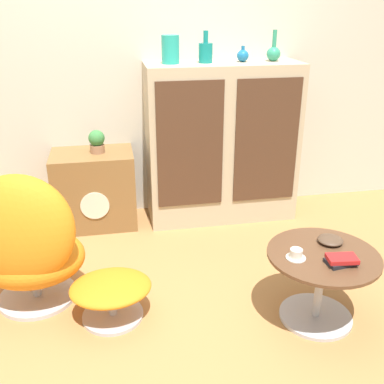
% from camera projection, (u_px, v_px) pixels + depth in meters
% --- Properties ---
extents(ground_plane, '(12.00, 12.00, 0.00)m').
position_uv_depth(ground_plane, '(174.00, 319.00, 2.51)').
color(ground_plane, '#A87542').
extents(wall_back, '(6.40, 0.06, 2.60)m').
position_uv_depth(wall_back, '(141.00, 49.00, 3.36)').
color(wall_back, beige).
rests_on(wall_back, ground_plane).
extents(sideboard, '(1.15, 0.44, 1.22)m').
position_uv_depth(sideboard, '(221.00, 143.00, 3.50)').
color(sideboard, tan).
rests_on(sideboard, ground_plane).
extents(tv_console, '(0.61, 0.42, 0.59)m').
position_uv_depth(tv_console, '(95.00, 189.00, 3.47)').
color(tv_console, brown).
rests_on(tv_console, ground_plane).
extents(egg_chair, '(0.70, 0.66, 0.84)m').
position_uv_depth(egg_chair, '(26.00, 246.00, 2.49)').
color(egg_chair, '#B7B7BC').
rests_on(egg_chair, ground_plane).
extents(ottoman, '(0.45, 0.38, 0.24)m').
position_uv_depth(ottoman, '(111.00, 291.00, 2.46)').
color(ottoman, '#B7B7BC').
rests_on(ottoman, ground_plane).
extents(coffee_table, '(0.59, 0.59, 0.41)m').
position_uv_depth(coffee_table, '(320.00, 277.00, 2.42)').
color(coffee_table, '#B7B7BC').
rests_on(coffee_table, ground_plane).
extents(vase_leftmost, '(0.13, 0.13, 0.19)m').
position_uv_depth(vase_leftmost, '(170.00, 49.00, 3.16)').
color(vase_leftmost, teal).
rests_on(vase_leftmost, sideboard).
extents(vase_inner_left, '(0.10, 0.10, 0.22)m').
position_uv_depth(vase_inner_left, '(206.00, 52.00, 3.21)').
color(vase_inner_left, '#147A75').
rests_on(vase_inner_left, sideboard).
extents(vase_inner_right, '(0.09, 0.09, 0.11)m').
position_uv_depth(vase_inner_right, '(243.00, 56.00, 3.27)').
color(vase_inner_right, '#196699').
rests_on(vase_inner_right, sideboard).
extents(vase_rightmost, '(0.10, 0.10, 0.22)m').
position_uv_depth(vase_rightmost, '(274.00, 52.00, 3.30)').
color(vase_rightmost, '#2D8E6B').
rests_on(vase_rightmost, sideboard).
extents(potted_plant, '(0.12, 0.12, 0.17)m').
position_uv_depth(potted_plant, '(97.00, 141.00, 3.33)').
color(potted_plant, '#996B4C').
rests_on(potted_plant, tv_console).
extents(teacup, '(0.10, 0.10, 0.05)m').
position_uv_depth(teacup, '(296.00, 255.00, 2.31)').
color(teacup, silver).
rests_on(teacup, coffee_table).
extents(book_stack, '(0.16, 0.12, 0.05)m').
position_uv_depth(book_stack, '(341.00, 260.00, 2.26)').
color(book_stack, black).
rests_on(book_stack, coffee_table).
extents(bowl, '(0.14, 0.14, 0.04)m').
position_uv_depth(bowl, '(330.00, 240.00, 2.46)').
color(bowl, '#4C3828').
rests_on(bowl, coffee_table).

